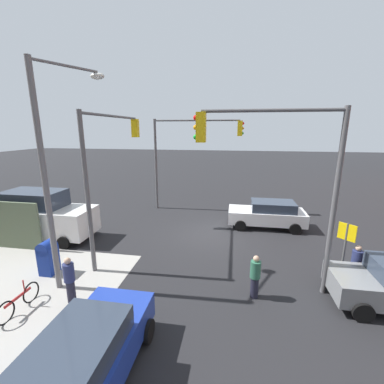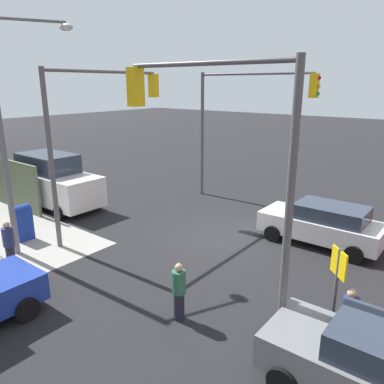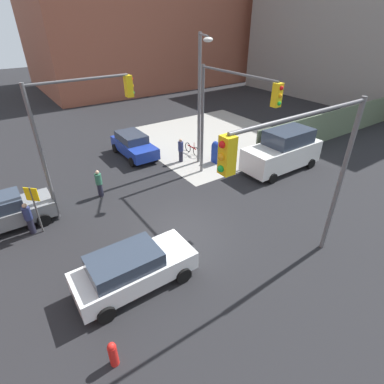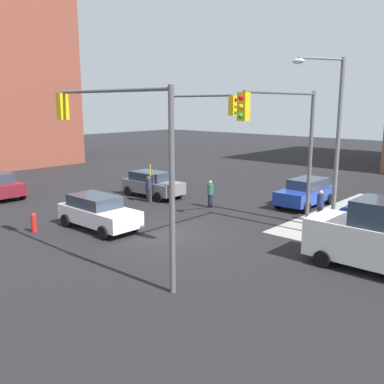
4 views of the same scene
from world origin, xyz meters
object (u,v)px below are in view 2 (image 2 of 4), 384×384
at_px(street_lamp_corner, 11,122).
at_px(van_white_delivery, 53,181).
at_px(traffic_signal_se_corner, 242,110).
at_px(pedestrian_walking_north, 349,320).
at_px(coupe_gray, 382,368).
at_px(mailbox_blue, 22,221).
at_px(pedestrian_crossing, 179,291).
at_px(coupe_white, 323,224).
at_px(traffic_signal_nw_corner, 218,144).
at_px(pedestrian_waiting, 9,244).
at_px(traffic_signal_ne_corner, 98,118).

distance_m(street_lamp_corner, van_white_delivery, 6.40).
height_order(traffic_signal_se_corner, pedestrian_walking_north, traffic_signal_se_corner).
bearing_deg(coupe_gray, mailbox_blue, 0.16).
bearing_deg(pedestrian_crossing, coupe_white, -162.74).
bearing_deg(traffic_signal_nw_corner, mailbox_blue, 3.23).
bearing_deg(mailbox_blue, traffic_signal_se_corner, -113.46).
bearing_deg(pedestrian_crossing, pedestrian_waiting, -50.92).
relative_size(traffic_signal_ne_corner, van_white_delivery, 1.20).
xyz_separation_m(traffic_signal_ne_corner, pedestrian_walking_north, (-10.30, 1.48, -3.81)).
height_order(coupe_white, van_white_delivery, van_white_delivery).
bearing_deg(pedestrian_walking_north, traffic_signal_se_corner, -75.09).
xyz_separation_m(traffic_signal_se_corner, pedestrian_walking_north, (-7.88, 8.30, -3.84)).
relative_size(traffic_signal_ne_corner, mailbox_blue, 4.55).
xyz_separation_m(mailbox_blue, pedestrian_walking_north, (-12.00, -1.20, 0.07)).
distance_m(mailbox_blue, pedestrian_walking_north, 12.06).
bearing_deg(traffic_signal_se_corner, coupe_white, 153.12).
height_order(traffic_signal_ne_corner, mailbox_blue, traffic_signal_ne_corner).
relative_size(traffic_signal_se_corner, pedestrian_walking_north, 4.03).
bearing_deg(van_white_delivery, coupe_white, -163.58).
bearing_deg(mailbox_blue, pedestrian_waiting, 143.13).
bearing_deg(mailbox_blue, traffic_signal_ne_corner, -122.36).
xyz_separation_m(traffic_signal_ne_corner, coupe_white, (-7.73, -4.13, -3.80)).
distance_m(pedestrian_crossing, pedestrian_waiting, 6.33).
xyz_separation_m(traffic_signal_nw_corner, pedestrian_crossing, (0.66, 0.70, -3.77)).
xyz_separation_m(traffic_signal_nw_corner, pedestrian_waiting, (6.86, 2.00, -3.73)).
height_order(traffic_signal_nw_corner, traffic_signal_se_corner, same).
bearing_deg(street_lamp_corner, traffic_signal_nw_corner, -172.82).
height_order(traffic_signal_nw_corner, van_white_delivery, traffic_signal_nw_corner).
xyz_separation_m(traffic_signal_se_corner, street_lamp_corner, (2.96, 9.97, 0.02)).
xyz_separation_m(pedestrian_crossing, pedestrian_walking_north, (-3.80, -1.40, 0.01)).
relative_size(street_lamp_corner, pedestrian_crossing, 5.02).
bearing_deg(mailbox_blue, traffic_signal_nw_corner, -176.77).
xyz_separation_m(traffic_signal_nw_corner, traffic_signal_se_corner, (4.74, -9.00, 0.08)).
bearing_deg(traffic_signal_ne_corner, coupe_gray, 166.74).
height_order(coupe_white, pedestrian_walking_north, coupe_white).
relative_size(coupe_white, pedestrian_walking_north, 2.76).
height_order(traffic_signal_ne_corner, pedestrian_crossing, traffic_signal_ne_corner).
relative_size(traffic_signal_nw_corner, coupe_gray, 1.54).
bearing_deg(coupe_white, pedestrian_walking_north, 114.60).
height_order(street_lamp_corner, pedestrian_waiting, street_lamp_corner).
relative_size(traffic_signal_ne_corner, street_lamp_corner, 0.81).
height_order(street_lamp_corner, van_white_delivery, street_lamp_corner).
height_order(traffic_signal_nw_corner, coupe_gray, traffic_signal_nw_corner).
height_order(street_lamp_corner, coupe_white, street_lamp_corner).
relative_size(traffic_signal_nw_corner, mailbox_blue, 4.55).
relative_size(pedestrian_crossing, pedestrian_waiting, 0.96).
height_order(van_white_delivery, pedestrian_walking_north, van_white_delivery).
bearing_deg(mailbox_blue, pedestrian_crossing, 178.60).
relative_size(coupe_gray, pedestrian_crossing, 2.65).
xyz_separation_m(traffic_signal_ne_corner, pedestrian_crossing, (-6.50, 2.88, -3.82)).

